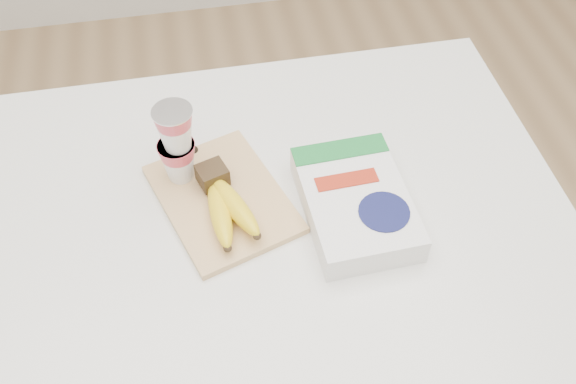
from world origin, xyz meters
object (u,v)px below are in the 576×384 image
object	(u,v)px
table	(232,350)
bananas	(225,204)
yogurt_stack	(176,143)
cutting_board	(222,199)
cereal_box	(356,203)

from	to	relation	value
table	bananas	bearing A→B (deg)	33.01
yogurt_stack	bananas	bearing A→B (deg)	-55.52
table	cutting_board	world-z (taller)	cutting_board
cutting_board	yogurt_stack	xyz separation A→B (m)	(-0.06, 0.06, 0.09)
bananas	cereal_box	bearing A→B (deg)	-8.87
table	bananas	size ratio (longest dim) A/B	6.55
bananas	yogurt_stack	distance (m)	0.13
cutting_board	yogurt_stack	bearing A→B (deg)	118.08
table	cereal_box	xyz separation A→B (m)	(0.24, -0.02, 0.48)
cutting_board	cereal_box	distance (m)	0.23
bananas	yogurt_stack	xyz separation A→B (m)	(-0.06, 0.09, 0.06)
bananas	yogurt_stack	world-z (taller)	yogurt_stack
yogurt_stack	cutting_board	bearing A→B (deg)	-43.70
cutting_board	bananas	world-z (taller)	bananas
table	bananas	xyz separation A→B (m)	(0.02, 0.02, 0.49)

